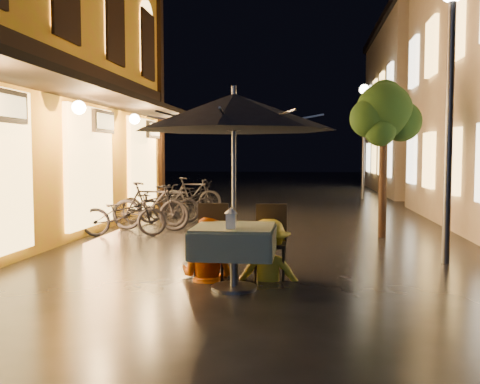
# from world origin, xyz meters

# --- Properties ---
(ground) EXTENTS (90.00, 90.00, 0.00)m
(ground) POSITION_xyz_m (0.00, 0.00, 0.00)
(ground) COLOR black
(ground) RESTS_ON ground
(east_building_far) EXTENTS (7.30, 10.30, 7.30)m
(east_building_far) POSITION_xyz_m (7.49, 18.00, 3.66)
(east_building_far) COLOR #C3B59D
(east_building_far) RESTS_ON ground
(street_tree) EXTENTS (1.43, 1.20, 3.15)m
(street_tree) POSITION_xyz_m (2.41, 4.51, 2.42)
(street_tree) COLOR black
(street_tree) RESTS_ON ground
(streetlamp_near) EXTENTS (0.36, 0.36, 4.23)m
(streetlamp_near) POSITION_xyz_m (3.00, 2.00, 2.92)
(streetlamp_near) COLOR #59595E
(streetlamp_near) RESTS_ON ground
(streetlamp_far) EXTENTS (0.36, 0.36, 4.23)m
(streetlamp_far) POSITION_xyz_m (3.00, 14.00, 2.92)
(streetlamp_far) COLOR #59595E
(streetlamp_far) RESTS_ON ground
(cafe_table) EXTENTS (0.99, 0.99, 0.78)m
(cafe_table) POSITION_xyz_m (0.02, 0.04, 0.59)
(cafe_table) COLOR #59595E
(cafe_table) RESTS_ON ground
(patio_umbrella) EXTENTS (2.44, 2.44, 2.46)m
(patio_umbrella) POSITION_xyz_m (0.02, 0.04, 2.15)
(patio_umbrella) COLOR #59595E
(patio_umbrella) RESTS_ON ground
(cafe_chair_left) EXTENTS (0.42, 0.42, 0.97)m
(cafe_chair_left) POSITION_xyz_m (-0.38, 0.78, 0.54)
(cafe_chair_left) COLOR black
(cafe_chair_left) RESTS_ON ground
(cafe_chair_right) EXTENTS (0.42, 0.42, 0.97)m
(cafe_chair_right) POSITION_xyz_m (0.42, 0.78, 0.54)
(cafe_chair_right) COLOR black
(cafe_chair_right) RESTS_ON ground
(table_lantern) EXTENTS (0.16, 0.16, 0.25)m
(table_lantern) POSITION_xyz_m (0.02, -0.21, 0.92)
(table_lantern) COLOR white
(table_lantern) RESTS_ON cafe_table
(person_orange) EXTENTS (0.93, 0.82, 1.59)m
(person_orange) POSITION_xyz_m (-0.41, 0.55, 0.80)
(person_orange) COLOR #BA4C04
(person_orange) RESTS_ON ground
(person_yellow) EXTENTS (1.00, 0.58, 1.55)m
(person_yellow) POSITION_xyz_m (0.41, 0.62, 0.78)
(person_yellow) COLOR yellow
(person_yellow) RESTS_ON ground
(bicycle_0) EXTENTS (1.77, 0.88, 0.89)m
(bicycle_0) POSITION_xyz_m (-2.74, 3.97, 0.44)
(bicycle_0) COLOR black
(bicycle_0) RESTS_ON ground
(bicycle_1) EXTENTS (1.77, 0.58, 1.05)m
(bicycle_1) POSITION_xyz_m (-2.45, 4.83, 0.52)
(bicycle_1) COLOR black
(bicycle_1) RESTS_ON ground
(bicycle_2) EXTENTS (1.94, 1.22, 0.96)m
(bicycle_2) POSITION_xyz_m (-2.68, 5.78, 0.48)
(bicycle_2) COLOR black
(bicycle_2) RESTS_ON ground
(bicycle_3) EXTENTS (1.55, 0.87, 0.90)m
(bicycle_3) POSITION_xyz_m (-2.37, 6.14, 0.45)
(bicycle_3) COLOR black
(bicycle_3) RESTS_ON ground
(bicycle_4) EXTENTS (1.66, 0.75, 0.84)m
(bicycle_4) POSITION_xyz_m (-2.20, 6.98, 0.42)
(bicycle_4) COLOR black
(bicycle_4) RESTS_ON ground
(bicycle_5) EXTENTS (1.68, 0.49, 1.00)m
(bicycle_5) POSITION_xyz_m (-2.31, 8.44, 0.50)
(bicycle_5) COLOR black
(bicycle_5) RESTS_ON ground
(bicycle_6) EXTENTS (1.62, 0.70, 0.83)m
(bicycle_6) POSITION_xyz_m (-2.52, 10.00, 0.41)
(bicycle_6) COLOR black
(bicycle_6) RESTS_ON ground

